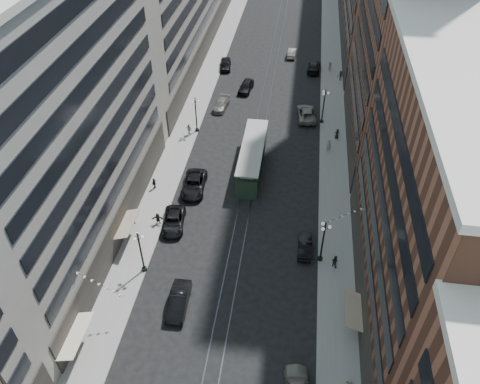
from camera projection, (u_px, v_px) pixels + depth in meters
The scene contains 31 objects.
ground at pixel (262, 119), 72.70m from camera, with size 220.00×220.00×0.00m, color black.
sidewalk_west at pixel (205, 83), 81.32m from camera, with size 4.00×180.00×0.15m, color gray.
sidewalk_east at pixel (332, 92), 79.03m from camera, with size 4.00×180.00×0.15m, color gray.
rail_west at pixel (264, 88), 80.29m from camera, with size 0.12×180.00×0.02m, color #2D2D33.
rail_east at pixel (272, 88), 80.14m from camera, with size 0.12×180.00×0.02m, color #2D2D33.
building_west_mid at pixel (62, 128), 45.06m from camera, with size 8.00×36.00×28.00m, color gray.
building_east_mid at pixel (429, 211), 39.05m from camera, with size 8.00×30.00×24.00m, color brown.
lamppost_sw_far at pixel (141, 251), 47.58m from camera, with size 1.03×1.14×5.52m.
lamppost_sw_mid at pixel (196, 114), 67.89m from camera, with size 1.03×1.14×5.52m.
lamppost_se_far at pixel (323, 241), 48.67m from camera, with size 1.03×1.14×5.52m.
lamppost_se_mid at pixel (324, 105), 69.73m from camera, with size 1.03×1.14×5.52m.
streetcar at pixel (252, 158), 62.04m from camera, with size 2.89×13.08×3.62m.
car_2 at pixel (173, 221), 54.25m from camera, with size 2.43×5.26×1.46m, color black.
car_5 at pixel (179, 301), 45.62m from camera, with size 1.75×5.02×1.66m, color black.
pedestrian_2 at pixel (132, 218), 54.18m from camera, with size 0.89×0.49×1.83m, color black.
car_7 at pixel (194, 184), 59.21m from camera, with size 2.76×5.98×1.66m, color black.
car_8 at pixel (221, 104), 74.60m from camera, with size 1.95×4.80×1.39m, color slate.
car_9 at pixel (225, 64), 85.37m from camera, with size 1.94×4.82×1.64m, color black.
car_10 at pixel (305, 246), 51.37m from camera, with size 1.49×4.28×1.41m, color black.
car_11 at pixel (306, 113), 72.30m from camera, with size 2.73×5.91×1.64m, color slate.
car_12 at pixel (314, 67), 84.57m from camera, with size 2.15×5.28×1.53m, color black.
car_13 at pixel (246, 86), 78.93m from camera, with size 1.95×4.84×1.65m, color black.
car_14 at pixel (292, 53), 89.35m from camera, with size 1.49×4.29×1.41m, color gray.
pedestrian_5 at pixel (158, 219), 54.35m from camera, with size 1.39×0.40×1.50m, color black.
pedestrian_6 at pixel (189, 129), 68.51m from camera, with size 1.03×0.47×1.75m, color #A39C87.
pedestrian_7 at pixel (335, 261), 49.38m from camera, with size 0.76×0.42×1.57m, color black.
pedestrian_8 at pixel (328, 145), 65.24m from camera, with size 0.69×0.45×1.90m, color gray.
pedestrian_9 at pixel (341, 76), 81.43m from camera, with size 1.15×0.47×1.78m, color black.
pedestrian_extra_0 at pixel (330, 66), 84.29m from camera, with size 0.86×0.47×1.78m, color #C1B2A0.
pedestrian_extra_1 at pixel (337, 134), 67.84m from camera, with size 0.74×0.40×1.51m, color black.
pedestrian_extra_2 at pixel (154, 183), 59.21m from camera, with size 0.91×0.42×1.56m, color black.
Camera 1 is at (5.25, -2.53, 38.62)m, focal length 35.00 mm.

